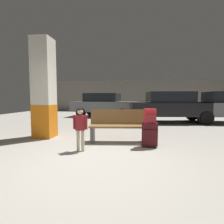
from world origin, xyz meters
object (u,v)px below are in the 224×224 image
(structural_pillar, at_px, (44,89))
(suitcase, at_px, (150,134))
(bench, at_px, (119,126))
(parked_car_far, at_px, (104,104))
(backpack_bright, at_px, (150,116))
(parked_car_near, at_px, (171,106))
(child, at_px, (80,125))

(structural_pillar, bearing_deg, suitcase, -13.16)
(bench, xyz_separation_m, parked_car_far, (-1.53, 6.34, 0.36))
(suitcase, bearing_deg, parked_car_far, 108.90)
(structural_pillar, bearing_deg, parked_car_far, 82.72)
(backpack_bright, height_order, parked_car_near, parked_car_near)
(backpack_bright, xyz_separation_m, child, (-1.58, -0.53, -0.16))
(child, xyz_separation_m, parked_car_far, (-0.75, 7.34, 0.20))
(structural_pillar, relative_size, backpack_bright, 8.79)
(structural_pillar, xyz_separation_m, backpack_bright, (3.11, -0.73, -0.71))
(child, bearing_deg, bench, 52.07)
(backpack_bright, distance_m, parked_car_near, 4.90)
(backpack_bright, bearing_deg, parked_car_far, 108.91)
(parked_car_near, bearing_deg, child, -120.02)
(structural_pillar, relative_size, parked_car_far, 0.70)
(suitcase, distance_m, child, 1.69)
(backpack_bright, relative_size, parked_car_far, 0.08)
(structural_pillar, distance_m, parked_car_near, 6.06)
(parked_car_far, bearing_deg, child, -84.16)
(structural_pillar, relative_size, bench, 1.81)
(bench, height_order, child, child)
(backpack_bright, relative_size, parked_car_near, 0.08)
(child, relative_size, parked_car_near, 0.23)
(suitcase, bearing_deg, parked_car_near, 72.96)
(parked_car_near, bearing_deg, suitcase, -107.04)
(child, bearing_deg, structural_pillar, 140.46)
(backpack_bright, bearing_deg, suitcase, 159.88)
(bench, bearing_deg, parked_car_far, 103.61)
(backpack_bright, bearing_deg, parked_car_near, 72.97)
(suitcase, bearing_deg, child, -161.29)
(structural_pillar, height_order, child, structural_pillar)
(child, bearing_deg, parked_car_near, 59.98)
(structural_pillar, distance_m, suitcase, 3.40)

